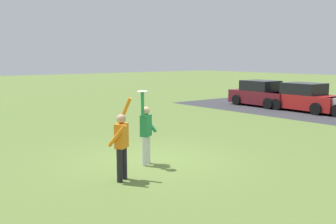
# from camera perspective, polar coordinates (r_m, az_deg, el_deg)

# --- Properties ---
(ground_plane) EXTENTS (120.00, 120.00, 0.00)m
(ground_plane) POSITION_cam_1_polar(r_m,az_deg,el_deg) (11.60, -2.34, -7.06)
(ground_plane) COLOR olive
(person_catcher) EXTENTS (0.53, 0.59, 2.08)m
(person_catcher) POSITION_cam_1_polar(r_m,az_deg,el_deg) (10.95, -3.23, -2.68)
(person_catcher) COLOR silver
(person_catcher) RESTS_ON ground_plane
(person_defender) EXTENTS (0.62, 0.66, 2.04)m
(person_defender) POSITION_cam_1_polar(r_m,az_deg,el_deg) (9.58, -6.78, -4.27)
(person_defender) COLOR black
(person_defender) RESTS_ON ground_plane
(frisbee_disc) EXTENTS (0.29, 0.29, 0.02)m
(frisbee_disc) POSITION_cam_1_polar(r_m,az_deg,el_deg) (10.60, -3.75, 3.01)
(frisbee_disc) COLOR white
(frisbee_disc) RESTS_ON person_catcher
(parked_car_maroon) EXTENTS (4.17, 2.18, 1.59)m
(parked_car_maroon) POSITION_cam_1_polar(r_m,az_deg,el_deg) (25.23, 13.45, 2.52)
(parked_car_maroon) COLOR maroon
(parked_car_maroon) RESTS_ON ground_plane
(parked_car_red) EXTENTS (4.17, 2.18, 1.59)m
(parked_car_red) POSITION_cam_1_polar(r_m,az_deg,el_deg) (23.44, 19.33, 1.90)
(parked_car_red) COLOR red
(parked_car_red) RESTS_ON ground_plane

